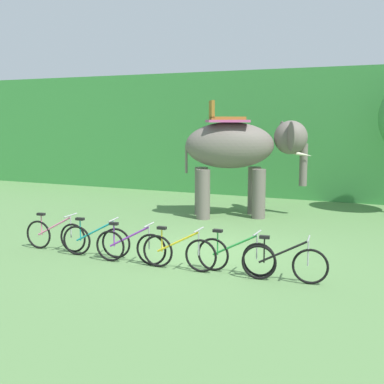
{
  "coord_description": "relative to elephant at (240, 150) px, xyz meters",
  "views": [
    {
      "loc": [
        4.56,
        -10.84,
        3.17
      ],
      "look_at": [
        -0.71,
        1.0,
        1.3
      ],
      "focal_mm": 46.92,
      "sensor_mm": 36.0,
      "label": 1
    }
  ],
  "objects": [
    {
      "name": "ground_plane",
      "position": [
        0.65,
        -4.74,
        -2.2
      ],
      "size": [
        80.0,
        80.0,
        0.0
      ],
      "primitive_type": "plane",
      "color": "#567F47"
    },
    {
      "name": "foliage_hedge",
      "position": [
        0.65,
        7.27,
        0.38
      ],
      "size": [
        36.0,
        6.0,
        5.17
      ],
      "primitive_type": "cube",
      "color": "#3D8E42",
      "rests_on": "ground"
    },
    {
      "name": "elephant",
      "position": [
        0.0,
        0.0,
        0.0
      ],
      "size": [
        4.12,
        3.11,
        3.78
      ],
      "color": "#665E56",
      "rests_on": "ground"
    },
    {
      "name": "bike_pink",
      "position": [
        -2.69,
        -6.02,
        -1.82
      ],
      "size": [
        1.71,
        0.52,
        0.92
      ],
      "color": "black",
      "rests_on": "ground"
    },
    {
      "name": "bike_teal",
      "position": [
        -1.46,
        -6.09,
        -1.82
      ],
      "size": [
        1.7,
        0.52,
        0.92
      ],
      "color": "black",
      "rests_on": "ground"
    },
    {
      "name": "bike_purple",
      "position": [
        -0.44,
        -6.24,
        -1.82
      ],
      "size": [
        1.71,
        0.52,
        0.92
      ],
      "color": "black",
      "rests_on": "ground"
    },
    {
      "name": "bike_yellow",
      "position": [
        0.74,
        -6.23,
        -1.82
      ],
      "size": [
        1.71,
        0.52,
        0.92
      ],
      "color": "black",
      "rests_on": "ground"
    },
    {
      "name": "bike_green",
      "position": [
        1.94,
        -6.02,
        -1.82
      ],
      "size": [
        1.71,
        0.52,
        0.92
      ],
      "color": "black",
      "rests_on": "ground"
    },
    {
      "name": "bike_black",
      "position": [
        2.99,
        -6.13,
        -1.82
      ],
      "size": [
        1.7,
        0.52,
        0.92
      ],
      "color": "black",
      "rests_on": "ground"
    }
  ]
}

